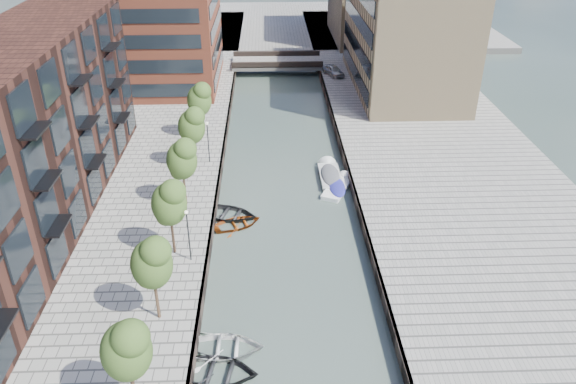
{
  "coord_description": "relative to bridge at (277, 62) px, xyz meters",
  "views": [
    {
      "loc": [
        -1.45,
        -9.13,
        25.03
      ],
      "look_at": [
        0.0,
        29.25,
        3.5
      ],
      "focal_mm": 35.0,
      "sensor_mm": 36.0,
      "label": 1
    }
  ],
  "objects": [
    {
      "name": "water",
      "position": [
        0.0,
        -32.0,
        -1.39
      ],
      "size": [
        300.0,
        300.0,
        0.0
      ],
      "primitive_type": "plane",
      "color": "#38473F",
      "rests_on": "ground"
    },
    {
      "name": "tree_6",
      "position": [
        -8.5,
        -26.0,
        3.92
      ],
      "size": [
        2.5,
        2.5,
        5.95
      ],
      "color": "#382619",
      "rests_on": "quay_left"
    },
    {
      "name": "quay_wall_right",
      "position": [
        6.1,
        -32.0,
        -0.89
      ],
      "size": [
        0.25,
        140.0,
        1.0
      ],
      "primitive_type": "cube",
      "color": "#332823",
      "rests_on": "ground"
    },
    {
      "name": "tree_4",
      "position": [
        -8.5,
        -40.0,
        3.92
      ],
      "size": [
        2.5,
        2.5,
        5.95
      ],
      "color": "#382619",
      "rests_on": "quay_left"
    },
    {
      "name": "sloop_2",
      "position": [
        -4.15,
        -42.04,
        -1.39
      ],
      "size": [
        4.91,
        4.29,
        0.85
      ],
      "primitive_type": "imported",
      "rotation": [
        0.0,
        0.0,
        1.97
      ],
      "color": "#923D10",
      "rests_on": "ground"
    },
    {
      "name": "sloop_1",
      "position": [
        -4.76,
        -57.98,
        -1.39
      ],
      "size": [
        5.58,
        4.39,
        1.05
      ],
      "primitive_type": "imported",
      "rotation": [
        0.0,
        0.0,
        1.41
      ],
      "color": "black",
      "rests_on": "ground"
    },
    {
      "name": "tree_1",
      "position": [
        -8.5,
        -61.0,
        3.92
      ],
      "size": [
        2.5,
        2.5,
        5.95
      ],
      "color": "#382619",
      "rests_on": "quay_left"
    },
    {
      "name": "motorboat_4",
      "position": [
        4.34,
        -33.68,
        -1.16
      ],
      "size": [
        1.99,
        5.58,
        1.85
      ],
      "color": "beige",
      "rests_on": "ground"
    },
    {
      "name": "lamp_1",
      "position": [
        -7.2,
        -48.0,
        2.12
      ],
      "size": [
        0.24,
        0.24,
        4.12
      ],
      "color": "black",
      "rests_on": "quay_left"
    },
    {
      "name": "lamp_2",
      "position": [
        -7.2,
        -32.0,
        2.12
      ],
      "size": [
        0.24,
        0.24,
        4.12
      ],
      "color": "black",
      "rests_on": "quay_left"
    },
    {
      "name": "tree_2",
      "position": [
        -8.5,
        -54.0,
        3.92
      ],
      "size": [
        2.5,
        2.5,
        5.95
      ],
      "color": "#382619",
      "rests_on": "quay_left"
    },
    {
      "name": "far_closure",
      "position": [
        0.0,
        28.0,
        -0.89
      ],
      "size": [
        80.0,
        40.0,
        1.0
      ],
      "primitive_type": "cube",
      "color": "gray",
      "rests_on": "ground"
    },
    {
      "name": "motorboat_3",
      "position": [
        4.91,
        -36.05,
        -1.2
      ],
      "size": [
        3.46,
        4.98,
        1.58
      ],
      "color": "white",
      "rests_on": "ground"
    },
    {
      "name": "tan_block_near",
      "position": [
        16.0,
        -10.0,
        6.61
      ],
      "size": [
        12.0,
        25.0,
        14.0
      ],
      "primitive_type": "cube",
      "color": "tan",
      "rests_on": "quay_right"
    },
    {
      "name": "bridge",
      "position": [
        0.0,
        0.0,
        0.0
      ],
      "size": [
        13.0,
        6.0,
        1.3
      ],
      "color": "gray",
      "rests_on": "ground"
    },
    {
      "name": "tree_3",
      "position": [
        -8.5,
        -47.0,
        3.92
      ],
      "size": [
        2.5,
        2.5,
        5.95
      ],
      "color": "#382619",
      "rests_on": "quay_left"
    },
    {
      "name": "quay_wall_left",
      "position": [
        -6.1,
        -32.0,
        -0.89
      ],
      "size": [
        0.25,
        140.0,
        1.0
      ],
      "primitive_type": "cube",
      "color": "#332823",
      "rests_on": "ground"
    },
    {
      "name": "quay_right",
      "position": [
        16.0,
        -32.0,
        -0.89
      ],
      "size": [
        20.0,
        140.0,
        1.0
      ],
      "primitive_type": "cube",
      "color": "gray",
      "rests_on": "ground"
    },
    {
      "name": "car",
      "position": [
        7.73,
        -5.24,
        0.32
      ],
      "size": [
        3.18,
        4.47,
        1.41
      ],
      "primitive_type": "imported",
      "rotation": [
        0.0,
        0.0,
        0.41
      ],
      "color": "#ABAEB0",
      "rests_on": "quay_right"
    },
    {
      "name": "sloop_3",
      "position": [
        -4.43,
        -56.13,
        -1.39
      ],
      "size": [
        5.08,
        3.68,
        1.04
      ],
      "primitive_type": "imported",
      "rotation": [
        0.0,
        0.0,
        1.55
      ],
      "color": "silver",
      "rests_on": "ground"
    },
    {
      "name": "apartment_block",
      "position": [
        -20.0,
        -42.0,
        6.61
      ],
      "size": [
        8.0,
        38.0,
        14.0
      ],
      "primitive_type": "cube",
      "color": "black",
      "rests_on": "quay_left"
    },
    {
      "name": "sloop_4",
      "position": [
        -5.05,
        -40.6,
        -1.39
      ],
      "size": [
        6.0,
        5.04,
        1.06
      ],
      "primitive_type": "imported",
      "rotation": [
        0.0,
        0.0,
        1.27
      ],
      "color": "black",
      "rests_on": "ground"
    },
    {
      "name": "tree_5",
      "position": [
        -8.5,
        -33.0,
        3.92
      ],
      "size": [
        2.5,
        2.5,
        5.95
      ],
      "color": "#382619",
      "rests_on": "quay_left"
    }
  ]
}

